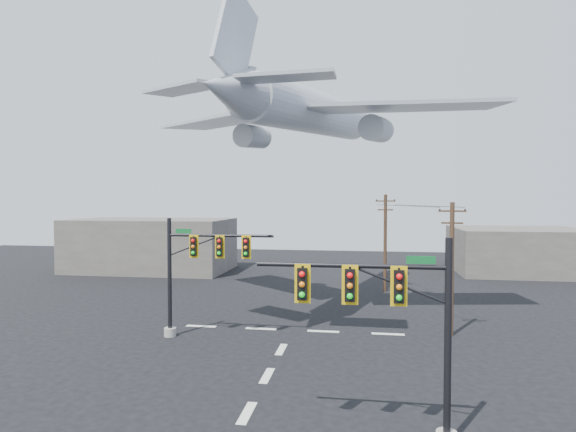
% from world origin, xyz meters
% --- Properties ---
extents(ground, '(120.00, 120.00, 0.00)m').
position_xyz_m(ground, '(0.00, 0.00, 0.00)').
color(ground, black).
rests_on(ground, ground).
extents(lane_markings, '(14.00, 21.20, 0.01)m').
position_xyz_m(lane_markings, '(0.00, 5.33, 0.01)').
color(lane_markings, silver).
rests_on(lane_markings, ground).
extents(signal_mast_near, '(6.85, 0.78, 7.05)m').
position_xyz_m(signal_mast_near, '(5.60, -1.49, 3.99)').
color(signal_mast_near, gray).
rests_on(signal_mast_near, ground).
extents(signal_mast_far, '(6.76, 0.79, 7.19)m').
position_xyz_m(signal_mast_far, '(-5.51, 9.47, 4.06)').
color(signal_mast_far, gray).
rests_on(signal_mast_far, ground).
extents(utility_pole_a, '(1.62, 0.44, 8.14)m').
position_xyz_m(utility_pole_a, '(9.77, 12.30, 4.26)').
color(utility_pole_a, '#4B3320').
rests_on(utility_pole_a, ground).
extents(utility_pole_b, '(1.77, 0.39, 8.75)m').
position_xyz_m(utility_pole_b, '(6.43, 25.95, 4.58)').
color(utility_pole_b, '#4B3320').
rests_on(utility_pole_b, ground).
extents(power_lines, '(4.88, 13.66, 0.03)m').
position_xyz_m(power_lines, '(8.10, 19.12, 7.83)').
color(power_lines, black).
extents(airliner, '(27.09, 29.15, 7.86)m').
position_xyz_m(airliner, '(0.61, 18.78, 14.88)').
color(airliner, '#B0B5BC').
extents(building_left, '(18.00, 10.00, 6.00)m').
position_xyz_m(building_left, '(-20.00, 35.00, 3.00)').
color(building_left, '#67625A').
rests_on(building_left, ground).
extents(building_right, '(14.00, 12.00, 5.00)m').
position_xyz_m(building_right, '(22.00, 40.00, 2.50)').
color(building_right, '#67625A').
rests_on(building_right, ground).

